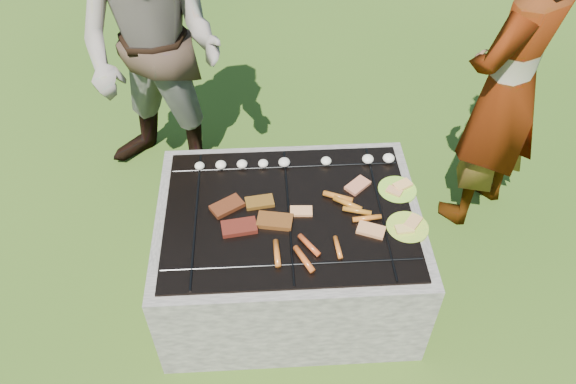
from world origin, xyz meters
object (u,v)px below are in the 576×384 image
cook (508,89)px  plate_near (408,227)px  fire_pit (289,254)px  bystander (153,52)px  plate_far (398,189)px

cook → plate_near: bearing=8.3°
fire_pit → bystander: bystander is taller
plate_near → fire_pit: bearing=167.3°
plate_far → fire_pit: bearing=-167.4°
fire_pit → plate_far: 0.66m
plate_far → bystander: size_ratio=0.13×
plate_far → cook: 0.81m
plate_near → bystander: bystander is taller
fire_pit → bystander: (-0.71, 0.98, 0.64)m
plate_far → plate_near: 0.25m
fire_pit → cook: cook is taller
bystander → plate_near: bearing=-16.3°
plate_near → plate_far: bearing=89.9°
plate_near → bystander: bearing=139.1°
fire_pit → plate_far: size_ratio=5.20×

